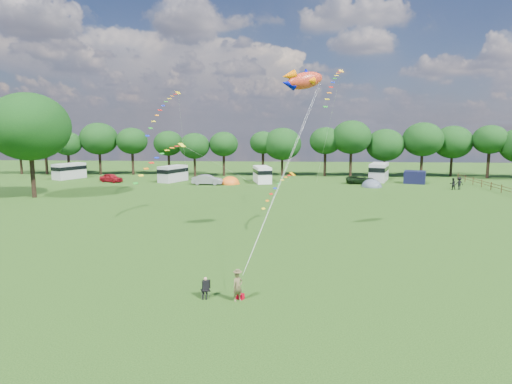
# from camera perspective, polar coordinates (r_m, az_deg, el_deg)

# --- Properties ---
(ground_plane) EXTENTS (180.00, 180.00, 0.00)m
(ground_plane) POSITION_cam_1_polar(r_m,az_deg,el_deg) (25.98, -1.21, -11.40)
(ground_plane) COLOR black
(ground_plane) RESTS_ON ground
(tree_line) EXTENTS (102.98, 10.98, 10.27)m
(tree_line) POSITION_cam_1_polar(r_m,az_deg,el_deg) (79.42, 6.15, 6.65)
(tree_line) COLOR black
(tree_line) RESTS_ON ground
(big_tree) EXTENTS (10.00, 10.00, 13.28)m
(big_tree) POSITION_cam_1_polar(r_m,az_deg,el_deg) (61.43, -28.01, 7.68)
(big_tree) COLOR black
(big_tree) RESTS_ON ground
(fence) EXTENTS (0.12, 33.12, 1.20)m
(fence) POSITION_cam_1_polar(r_m,az_deg,el_deg) (66.46, 30.48, 0.28)
(fence) COLOR #472D19
(fence) RESTS_ON ground
(car_a) EXTENTS (4.52, 3.18, 1.40)m
(car_a) POSITION_cam_1_polar(r_m,az_deg,el_deg) (74.73, -18.75, 1.79)
(car_a) COLOR #A8131E
(car_a) RESTS_ON ground
(car_b) EXTENTS (4.55, 1.87, 1.58)m
(car_b) POSITION_cam_1_polar(r_m,az_deg,el_deg) (67.87, -6.51, 1.63)
(car_b) COLOR gray
(car_b) RESTS_ON ground
(car_d) EXTENTS (5.27, 2.87, 1.37)m
(car_d) POSITION_cam_1_polar(r_m,az_deg,el_deg) (70.51, 13.89, 1.61)
(car_d) COLOR black
(car_d) RESTS_ON ground
(campervan_a) EXTENTS (4.48, 6.04, 2.73)m
(campervan_a) POSITION_cam_1_polar(r_m,az_deg,el_deg) (82.27, -23.63, 2.64)
(campervan_a) COLOR #B3B3B6
(campervan_a) RESTS_ON ground
(campervan_b) EXTENTS (4.33, 5.88, 2.65)m
(campervan_b) POSITION_cam_1_polar(r_m,az_deg,el_deg) (72.82, -11.01, 2.50)
(campervan_b) COLOR #B2B3B4
(campervan_b) RESTS_ON ground
(campervan_c) EXTENTS (3.47, 5.78, 2.64)m
(campervan_c) POSITION_cam_1_polar(r_m,az_deg,el_deg) (70.28, 0.83, 2.44)
(campervan_c) COLOR white
(campervan_c) RESTS_ON ground
(campervan_d) EXTENTS (4.45, 6.62, 2.99)m
(campervan_d) POSITION_cam_1_polar(r_m,az_deg,el_deg) (75.13, 16.06, 2.64)
(campervan_d) COLOR #B8B8BA
(campervan_d) RESTS_ON ground
(tent_orange) EXTENTS (3.11, 3.41, 2.43)m
(tent_orange) POSITION_cam_1_polar(r_m,az_deg,el_deg) (68.60, -3.46, 1.10)
(tent_orange) COLOR orange
(tent_orange) RESTS_ON ground
(tent_greyblue) EXTENTS (3.15, 3.45, 2.34)m
(tent_greyblue) POSITION_cam_1_polar(r_m,az_deg,el_deg) (67.41, 15.16, 0.68)
(tent_greyblue) COLOR #4A5564
(tent_greyblue) RESTS_ON ground
(awning_navy) EXTENTS (3.95, 3.58, 2.02)m
(awning_navy) POSITION_cam_1_polar(r_m,az_deg,el_deg) (73.65, 20.41, 1.86)
(awning_navy) COLOR black
(awning_navy) RESTS_ON ground
(kite_flyer) EXTENTS (0.67, 0.64, 1.54)m
(kite_flyer) POSITION_cam_1_polar(r_m,az_deg,el_deg) (22.55, -2.46, -12.49)
(kite_flyer) COLOR brown
(kite_flyer) RESTS_ON ground
(camp_chair) EXTENTS (0.58, 0.60, 1.11)m
(camp_chair) POSITION_cam_1_polar(r_m,az_deg,el_deg) (23.19, -6.74, -12.23)
(camp_chair) COLOR #99999E
(camp_chair) RESTS_ON ground
(kite_bag) EXTENTS (0.48, 0.41, 0.29)m
(kite_bag) POSITION_cam_1_polar(r_m,az_deg,el_deg) (23.01, -2.15, -13.72)
(kite_bag) COLOR #BA0016
(kite_bag) RESTS_ON ground
(fish_kite) EXTENTS (3.64, 2.44, 1.93)m
(fish_kite) POSITION_cam_1_polar(r_m,az_deg,el_deg) (33.62, 6.14, 14.59)
(fish_kite) COLOR red
(fish_kite) RESTS_ON ground
(streamer_kite_a) EXTENTS (3.33, 5.62, 5.77)m
(streamer_kite_a) POSITION_cam_1_polar(r_m,az_deg,el_deg) (56.29, -11.98, 11.13)
(streamer_kite_a) COLOR yellow
(streamer_kite_a) RESTS_ON ground
(streamer_kite_b) EXTENTS (4.26, 4.77, 3.82)m
(streamer_kite_b) POSITION_cam_1_polar(r_m,az_deg,el_deg) (44.20, -12.26, 4.66)
(streamer_kite_b) COLOR #FAF81A
(streamer_kite_b) RESTS_ON ground
(streamer_kite_c) EXTENTS (3.02, 4.92, 2.77)m
(streamer_kite_c) POSITION_cam_1_polar(r_m,az_deg,el_deg) (38.78, 3.38, 1.05)
(streamer_kite_c) COLOR #FFAA00
(streamer_kite_c) RESTS_ON ground
(walker_a) EXTENTS (0.87, 0.57, 1.71)m
(walker_a) POSITION_cam_1_polar(r_m,az_deg,el_deg) (68.22, 24.75, 0.99)
(walker_a) COLOR black
(walker_a) RESTS_ON ground
(walker_b) EXTENTS (1.23, 0.69, 1.82)m
(walker_b) POSITION_cam_1_polar(r_m,az_deg,el_deg) (68.84, 25.46, 1.05)
(walker_b) COLOR black
(walker_b) RESTS_ON ground
(streamer_kite_d) EXTENTS (2.60, 4.92, 4.25)m
(streamer_kite_d) POSITION_cam_1_polar(r_m,az_deg,el_deg) (46.94, 10.48, 14.30)
(streamer_kite_d) COLOR gold
(streamer_kite_d) RESTS_ON ground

